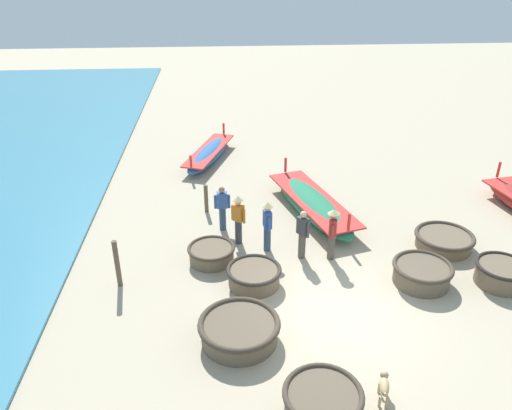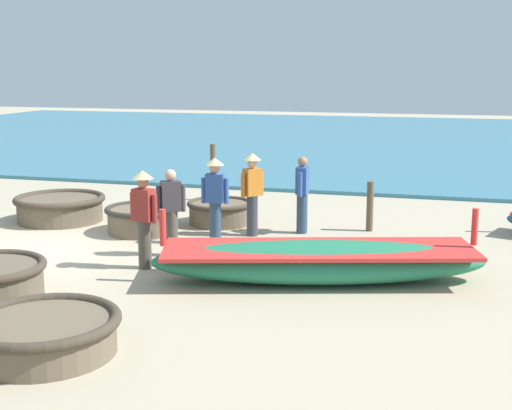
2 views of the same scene
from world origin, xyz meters
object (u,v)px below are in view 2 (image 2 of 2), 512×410
(mooring_post_shoreline, at_px, (213,172))
(mooring_post_mid_beach, at_px, (370,206))
(coracle_tilted, at_px, (44,333))
(fisherman_hauling, at_px, (215,195))
(coracle_nearest, at_px, (220,211))
(fisherman_crouching, at_px, (144,213))
(coracle_front_left, at_px, (60,207))
(fisherman_standing_left, at_px, (171,210))
(long_boat_red_hull, at_px, (318,261))
(coracle_center, at_px, (143,218))
(fisherman_with_hat, at_px, (252,189))
(fisherman_standing_right, at_px, (302,193))

(mooring_post_shoreline, height_order, mooring_post_mid_beach, mooring_post_shoreline)
(coracle_tilted, height_order, fisherman_hauling, fisherman_hauling)
(coracle_nearest, bearing_deg, fisherman_crouching, -1.91)
(coracle_front_left, distance_m, fisherman_standing_left, 4.07)
(long_boat_red_hull, height_order, fisherman_hauling, fisherman_hauling)
(coracle_nearest, bearing_deg, coracle_center, -46.81)
(mooring_post_shoreline, bearing_deg, coracle_center, -3.50)
(coracle_nearest, xyz_separation_m, fisherman_hauling, (1.72, 0.49, 0.69))
(coracle_front_left, height_order, fisherman_crouching, fisherman_crouching)
(fisherman_crouching, relative_size, mooring_post_mid_beach, 1.61)
(coracle_tilted, distance_m, fisherman_standing_left, 4.58)
(coracle_center, relative_size, coracle_tilted, 0.84)
(fisherman_with_hat, bearing_deg, fisherman_standing_right, 118.20)
(coracle_nearest, xyz_separation_m, fisherman_standing_left, (2.73, 0.01, 0.57))
(coracle_tilted, xyz_separation_m, fisherman_standing_left, (-4.54, -0.24, 0.58))
(fisherman_with_hat, bearing_deg, coracle_center, -81.52)
(fisherman_hauling, height_order, mooring_post_shoreline, fisherman_hauling)
(coracle_nearest, relative_size, mooring_post_shoreline, 1.00)
(coracle_tilted, relative_size, fisherman_crouching, 1.10)
(coracle_center, bearing_deg, coracle_front_left, -102.89)
(coracle_front_left, relative_size, fisherman_standing_left, 1.26)
(long_boat_red_hull, relative_size, fisherman_standing_left, 3.47)
(fisherman_crouching, xyz_separation_m, fisherman_hauling, (-1.87, 0.61, 0.00))
(coracle_tilted, relative_size, mooring_post_mid_beach, 1.78)
(fisherman_standing_right, xyz_separation_m, mooring_post_mid_beach, (-0.56, 1.31, -0.32))
(coracle_front_left, bearing_deg, fisherman_crouching, 49.04)
(coracle_nearest, bearing_deg, fisherman_standing_left, 0.16)
(coracle_tilted, distance_m, fisherman_hauling, 5.59)
(fisherman_crouching, xyz_separation_m, mooring_post_mid_beach, (-3.79, 3.31, -0.44))
(fisherman_crouching, relative_size, fisherman_hauling, 1.00)
(coracle_tilted, bearing_deg, coracle_center, -166.00)
(fisherman_hauling, bearing_deg, mooring_post_shoreline, -160.33)
(coracle_nearest, bearing_deg, coracle_front_left, -78.87)
(fisherman_hauling, relative_size, mooring_post_mid_beach, 1.61)
(mooring_post_shoreline, bearing_deg, mooring_post_mid_beach, 60.92)
(mooring_post_mid_beach, bearing_deg, fisherman_hauling, -54.64)
(fisherman_crouching, distance_m, fisherman_hauling, 1.97)
(coracle_nearest, distance_m, fisherman_standing_right, 2.00)
(coracle_tilted, bearing_deg, coracle_nearest, -178.04)
(fisherman_with_hat, bearing_deg, fisherman_hauling, -29.19)
(mooring_post_shoreline, distance_m, mooring_post_mid_beach, 4.84)
(fisherman_with_hat, relative_size, mooring_post_mid_beach, 1.61)
(coracle_nearest, height_order, mooring_post_shoreline, mooring_post_shoreline)
(coracle_front_left, bearing_deg, coracle_center, 77.11)
(fisherman_standing_left, xyz_separation_m, mooring_post_mid_beach, (-2.92, 3.18, -0.32))
(fisherman_standing_right, bearing_deg, coracle_center, -75.37)
(mooring_post_shoreline, bearing_deg, fisherman_standing_left, 11.21)
(long_boat_red_hull, xyz_separation_m, fisherman_standing_left, (-0.83, -2.83, 0.50))
(fisherman_standing_right, bearing_deg, fisherman_standing_left, -38.48)
(mooring_post_mid_beach, bearing_deg, coracle_tilted, -21.51)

